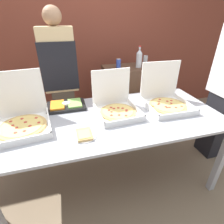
{
  "coord_description": "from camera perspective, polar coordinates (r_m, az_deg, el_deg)",
  "views": [
    {
      "loc": [
        -0.39,
        -1.42,
        1.71
      ],
      "look_at": [
        0.0,
        0.0,
        0.9
      ],
      "focal_mm": 28.0,
      "sensor_mm": 36.0,
      "label": 1
    }
  ],
  "objects": [
    {
      "name": "sideboard_podium",
      "position": [
        2.82,
        5.15,
        4.0
      ],
      "size": [
        0.75,
        0.47,
        1.06
      ],
      "color": "#4C3323",
      "rests_on": "ground_plane"
    },
    {
      "name": "veggie_tray",
      "position": [
        1.93,
        -14.69,
        2.09
      ],
      "size": [
        0.4,
        0.27,
        0.05
      ],
      "color": "black",
      "rests_on": "buffet_table"
    },
    {
      "name": "pizza_box_far_right",
      "position": [
        1.71,
        -27.58,
        -1.84
      ],
      "size": [
        0.51,
        0.52,
        0.45
      ],
      "rotation": [
        0.0,
        0.0,
        0.12
      ],
      "color": "white",
      "rests_on": "buffet_table"
    },
    {
      "name": "soda_can_colored",
      "position": [
        2.57,
        2.13,
        15.59
      ],
      "size": [
        0.07,
        0.07,
        0.12
      ],
      "color": "#334CB2",
      "rests_on": "sideboard_podium"
    },
    {
      "name": "brick_wall_behind",
      "position": [
        3.16,
        -9.0,
        22.85
      ],
      "size": [
        10.0,
        0.06,
        2.8
      ],
      "color": "brown",
      "rests_on": "ground_plane"
    },
    {
      "name": "soda_bottle",
      "position": [
        2.6,
        8.84,
        16.96
      ],
      "size": [
        0.08,
        0.08,
        0.29
      ],
      "color": "#B7BCC1",
      "rests_on": "sideboard_podium"
    },
    {
      "name": "ground_plane",
      "position": [
        2.26,
        0.0,
        -20.53
      ],
      "size": [
        16.0,
        16.0,
        0.0
      ],
      "primitive_type": "plane",
      "color": "#847056"
    },
    {
      "name": "person_server_vest",
      "position": [
        2.35,
        -16.34,
        10.77
      ],
      "size": [
        0.42,
        0.24,
        1.82
      ],
      "rotation": [
        0.0,
        0.0,
        3.14
      ],
      "color": "#473D33",
      "rests_on": "ground_plane"
    },
    {
      "name": "paper_plate_front_right",
      "position": [
        1.45,
        -9.06,
        -7.37
      ],
      "size": [
        0.21,
        0.21,
        0.03
      ],
      "color": "white",
      "rests_on": "buffet_table"
    },
    {
      "name": "soda_can_silver",
      "position": [
        2.85,
        10.84,
        16.47
      ],
      "size": [
        0.07,
        0.07,
        0.12
      ],
      "color": "silver",
      "rests_on": "sideboard_podium"
    },
    {
      "name": "buffet_table",
      "position": [
        1.75,
        0.0,
        -4.05
      ],
      "size": [
        2.15,
        0.98,
        0.85
      ],
      "color": "#A8AAB2",
      "rests_on": "ground_plane"
    },
    {
      "name": "pizza_box_near_right",
      "position": [
        1.96,
        17.08,
        4.04
      ],
      "size": [
        0.45,
        0.47,
        0.44
      ],
      "rotation": [
        0.0,
        0.0,
        -0.02
      ],
      "color": "white",
      "rests_on": "buffet_table"
    },
    {
      "name": "pizza_box_near_left",
      "position": [
        1.74,
        1.37,
        2.01
      ],
      "size": [
        0.43,
        0.44,
        0.4
      ],
      "rotation": [
        0.0,
        0.0,
        0.06
      ],
      "color": "white",
      "rests_on": "buffet_table"
    }
  ]
}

